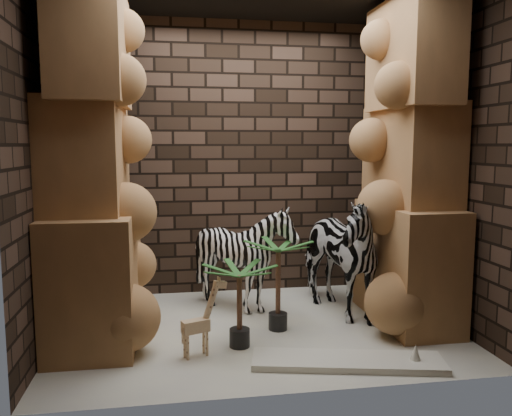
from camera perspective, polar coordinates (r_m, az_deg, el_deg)
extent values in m
plane|color=beige|center=(4.77, 0.19, -13.27)|extent=(3.50, 3.50, 0.00)
plane|color=black|center=(5.71, -1.90, 5.49)|extent=(3.50, 0.00, 3.50)
plane|color=black|center=(3.25, 3.87, 4.31)|extent=(3.50, 0.00, 3.50)
plane|color=black|center=(4.52, -22.31, 4.56)|extent=(0.00, 3.00, 3.00)
plane|color=black|center=(5.07, 20.19, 4.87)|extent=(0.00, 3.00, 3.00)
imported|color=white|center=(5.02, 8.49, -4.01)|extent=(0.92, 1.30, 1.40)
imported|color=white|center=(5.10, -1.34, -6.14)|extent=(0.94, 1.13, 0.98)
cube|color=silver|center=(4.10, 10.18, -16.49)|extent=(1.49, 0.66, 0.05)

